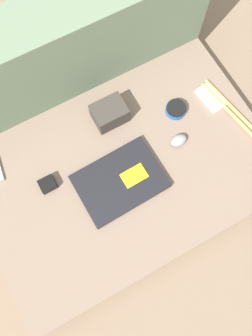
{
  "coord_description": "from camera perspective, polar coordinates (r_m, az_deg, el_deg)",
  "views": [
    {
      "loc": [
        -0.16,
        -0.3,
        1.27
      ],
      "look_at": [
        0.0,
        0.0,
        0.12
      ],
      "focal_mm": 35.0,
      "sensor_mm": 36.0,
      "label": 1
    }
  ],
  "objects": [
    {
      "name": "computer_mouse",
      "position": [
        1.25,
        9.23,
        4.63
      ],
      "size": [
        0.07,
        0.05,
        0.04
      ],
      "rotation": [
        0.0,
        0.0,
        -0.03
      ],
      "color": "gray",
      "rests_on": "couch_seat"
    },
    {
      "name": "laptop",
      "position": [
        1.19,
        -1.06,
        -2.33
      ],
      "size": [
        0.31,
        0.23,
        0.03
      ],
      "rotation": [
        0.0,
        0.0,
        0.03
      ],
      "color": "black",
      "rests_on": "couch_seat"
    },
    {
      "name": "charger_brick",
      "position": [
        1.22,
        -13.47,
        -2.77
      ],
      "size": [
        0.06,
        0.05,
        0.03
      ],
      "color": "black",
      "rests_on": "couch_seat"
    },
    {
      "name": "couch_backrest",
      "position": [
        1.3,
        -10.4,
        18.69
      ],
      "size": [
        1.09,
        0.2,
        0.45
      ],
      "color": "#60755B",
      "rests_on": "ground_plane"
    },
    {
      "name": "drumstick_pair",
      "position": [
        1.35,
        18.28,
        9.08
      ],
      "size": [
        0.09,
        0.34,
        0.02
      ],
      "rotation": [
        0.0,
        0.0,
        0.17
      ],
      "color": "tan",
      "rests_on": "couch_seat"
    },
    {
      "name": "camera_pouch",
      "position": [
        1.25,
        -2.88,
        9.49
      ],
      "size": [
        0.13,
        0.1,
        0.08
      ],
      "color": "#38332D",
      "rests_on": "couch_seat"
    },
    {
      "name": "phone_black",
      "position": [
        1.36,
        14.45,
        11.71
      ],
      "size": [
        0.07,
        0.13,
        0.01
      ],
      "rotation": [
        0.0,
        0.0,
        0.11
      ],
      "color": "silver",
      "rests_on": "couch_seat"
    },
    {
      "name": "couch_seat",
      "position": [
        1.26,
        -0.0,
        -0.92
      ],
      "size": [
        1.09,
        0.72,
        0.1
      ],
      "color": "#7A6656",
      "rests_on": "ground_plane"
    },
    {
      "name": "speaker_puck",
      "position": [
        1.3,
        8.67,
        10.07
      ],
      "size": [
        0.08,
        0.08,
        0.03
      ],
      "color": "#1E569E",
      "rests_on": "couch_seat"
    },
    {
      "name": "ground_plane",
      "position": [
        1.31,
        -0.0,
        -1.52
      ],
      "size": [
        8.0,
        8.0,
        0.0
      ],
      "primitive_type": "plane",
      "color": "#7A6651"
    }
  ]
}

